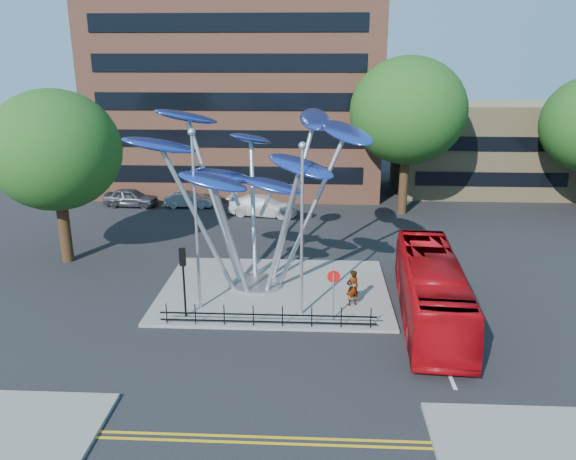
# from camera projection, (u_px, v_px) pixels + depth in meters

# --- Properties ---
(ground) EXTENTS (120.00, 120.00, 0.00)m
(ground) POSITION_uv_depth(u_px,v_px,m) (288.00, 347.00, 24.22)
(ground) COLOR black
(ground) RESTS_ON ground
(traffic_island) EXTENTS (12.00, 9.00, 0.15)m
(traffic_island) POSITION_uv_depth(u_px,v_px,m) (275.00, 290.00, 29.97)
(traffic_island) COLOR slate
(traffic_island) RESTS_ON ground
(double_yellow_near) EXTENTS (40.00, 0.12, 0.01)m
(double_yellow_near) POSITION_uv_depth(u_px,v_px,m) (278.00, 438.00, 18.50)
(double_yellow_near) COLOR gold
(double_yellow_near) RESTS_ON ground
(double_yellow_far) EXTENTS (40.00, 0.12, 0.01)m
(double_yellow_far) POSITION_uv_depth(u_px,v_px,m) (278.00, 444.00, 18.21)
(double_yellow_far) COLOR gold
(double_yellow_far) RESTS_ON ground
(brick_tower) EXTENTS (25.00, 15.00, 30.00)m
(brick_tower) POSITION_uv_depth(u_px,v_px,m) (239.00, 21.00, 50.55)
(brick_tower) COLOR #935640
(brick_tower) RESTS_ON ground
(low_building_near) EXTENTS (15.00, 8.00, 8.00)m
(low_building_near) POSITION_uv_depth(u_px,v_px,m) (480.00, 148.00, 50.86)
(low_building_near) COLOR #9D895C
(low_building_near) RESTS_ON ground
(tree_right) EXTENTS (8.80, 8.80, 12.11)m
(tree_right) POSITION_uv_depth(u_px,v_px,m) (408.00, 111.00, 42.42)
(tree_right) COLOR black
(tree_right) RESTS_ON ground
(tree_left) EXTENTS (7.60, 7.60, 10.32)m
(tree_left) POSITION_uv_depth(u_px,v_px,m) (55.00, 151.00, 32.40)
(tree_left) COLOR black
(tree_left) RESTS_ON ground
(leaf_sculpture) EXTENTS (12.72, 9.54, 9.51)m
(leaf_sculpture) POSITION_uv_depth(u_px,v_px,m) (254.00, 162.00, 28.64)
(leaf_sculpture) COLOR #9EA0A5
(leaf_sculpture) RESTS_ON traffic_island
(street_lamp_left) EXTENTS (0.36, 0.36, 8.80)m
(street_lamp_left) POSITION_uv_depth(u_px,v_px,m) (195.00, 205.00, 26.18)
(street_lamp_left) COLOR #9EA0A5
(street_lamp_left) RESTS_ON traffic_island
(street_lamp_right) EXTENTS (0.36, 0.36, 8.30)m
(street_lamp_right) POSITION_uv_depth(u_px,v_px,m) (302.00, 215.00, 25.54)
(street_lamp_right) COLOR #9EA0A5
(street_lamp_right) RESTS_ON traffic_island
(traffic_light_island) EXTENTS (0.28, 0.18, 3.42)m
(traffic_light_island) POSITION_uv_depth(u_px,v_px,m) (183.00, 268.00, 26.06)
(traffic_light_island) COLOR black
(traffic_light_island) RESTS_ON traffic_island
(no_entry_sign_island) EXTENTS (0.60, 0.10, 2.45)m
(no_entry_sign_island) POSITION_uv_depth(u_px,v_px,m) (333.00, 287.00, 25.98)
(no_entry_sign_island) COLOR #9EA0A5
(no_entry_sign_island) RESTS_ON traffic_island
(pedestrian_railing_front) EXTENTS (10.00, 0.06, 1.00)m
(pedestrian_railing_front) POSITION_uv_depth(u_px,v_px,m) (268.00, 318.00, 25.72)
(pedestrian_railing_front) COLOR black
(pedestrian_railing_front) RESTS_ON traffic_island
(red_bus) EXTENTS (3.39, 11.21, 3.08)m
(red_bus) POSITION_uv_depth(u_px,v_px,m) (431.00, 290.00, 26.34)
(red_bus) COLOR #AF080F
(red_bus) RESTS_ON ground
(pedestrian) EXTENTS (0.80, 0.68, 1.85)m
(pedestrian) POSITION_uv_depth(u_px,v_px,m) (352.00, 288.00, 27.71)
(pedestrian) COLOR gray
(pedestrian) RESTS_ON traffic_island
(parked_car_left) EXTENTS (4.61, 2.20, 1.52)m
(parked_car_left) POSITION_uv_depth(u_px,v_px,m) (131.00, 198.00, 46.61)
(parked_car_left) COLOR #3C3E44
(parked_car_left) RESTS_ON ground
(parked_car_mid) EXTENTS (3.95, 1.44, 1.29)m
(parked_car_mid) POSITION_uv_depth(u_px,v_px,m) (189.00, 200.00, 46.41)
(parked_car_mid) COLOR #94979B
(parked_car_mid) RESTS_ON ground
(parked_car_right) EXTENTS (5.68, 3.02, 1.57)m
(parked_car_right) POSITION_uv_depth(u_px,v_px,m) (263.00, 206.00, 44.01)
(parked_car_right) COLOR silver
(parked_car_right) RESTS_ON ground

